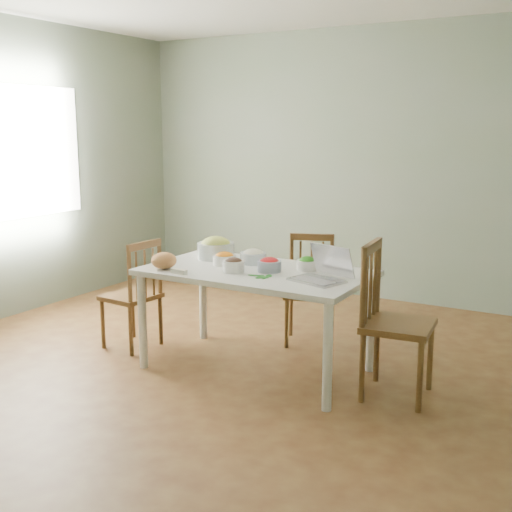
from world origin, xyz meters
The scene contains 18 objects.
floor centered at (0.00, 0.00, 0.00)m, with size 5.00×5.00×0.00m, color #4B2915.
wall_back centered at (0.00, 2.50, 1.35)m, with size 5.00×0.00×2.70m, color #627458.
window_left centered at (-2.48, 0.30, 1.50)m, with size 0.04×1.60×1.20m, color white.
dining_table centered at (0.15, 0.16, 0.37)m, with size 1.57×0.88×0.74m, color silver, non-canonical shape.
chair_far centered at (0.22, 0.88, 0.44)m, with size 0.39×0.37×0.87m, color #4D351C, non-canonical shape.
chair_left centered at (-0.96, 0.09, 0.43)m, with size 0.38×0.37×0.87m, color #4D351C, non-canonical shape.
chair_right centered at (1.17, 0.21, 0.50)m, with size 0.44×0.42×1.01m, color #4D351C, non-canonical shape.
bread_boule centered at (-0.44, -0.13, 0.80)m, with size 0.18×0.18×0.12m, color #C07C43.
butter_stick centered at (-0.25, -0.21, 0.75)m, with size 0.12×0.03×0.03m, color white.
bowl_squash centered at (-0.33, 0.36, 0.82)m, with size 0.28×0.28×0.16m, color #C9BA52, non-canonical shape.
bowl_carrot centered at (-0.14, 0.19, 0.78)m, with size 0.17×0.17×0.09m, color orange, non-canonical shape.
bowl_onion centered at (0.02, 0.34, 0.79)m, with size 0.19×0.19×0.10m, color silver, non-canonical shape.
bowl_mushroom centered at (0.04, 0.03, 0.79)m, with size 0.15×0.15×0.10m, color black, non-canonical shape.
bowl_redpep centered at (0.25, 0.16, 0.79)m, with size 0.17×0.17×0.10m, color red, non-canonical shape.
bowl_broccoli centered at (0.45, 0.35, 0.78)m, with size 0.15×0.15×0.09m, color #0E480F, non-canonical shape.
flatbread centered at (0.45, 0.48, 0.75)m, with size 0.21×0.21×0.02m, color tan.
basil_bunch centered at (0.26, -0.01, 0.75)m, with size 0.19×0.19×0.02m, color #165A1A, non-canonical shape.
laptop centered at (0.66, 0.06, 0.85)m, with size 0.33×0.30×0.22m, color silver, non-canonical shape.
Camera 1 is at (2.34, -3.64, 1.72)m, focal length 44.85 mm.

